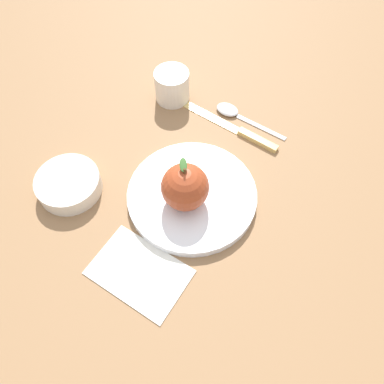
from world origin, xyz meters
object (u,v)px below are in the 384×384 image
at_px(knife, 236,129).
at_px(linen_napkin, 139,272).
at_px(dinner_plate, 192,195).
at_px(apple, 185,187).
at_px(cup, 172,84).
at_px(spoon, 234,113).
at_px(side_bowl, 68,183).

distance_m(knife, linen_napkin, 0.34).
height_order(dinner_plate, apple, apple).
distance_m(cup, spoon, 0.14).
xyz_separation_m(dinner_plate, linen_napkin, (-0.12, 0.11, -0.01)).
xyz_separation_m(cup, spoon, (-0.08, -0.11, -0.03)).
relative_size(spoon, linen_napkin, 0.86).
height_order(apple, linen_napkin, apple).
bearing_deg(apple, side_bowl, 68.96).
bearing_deg(side_bowl, linen_napkin, -151.48).
bearing_deg(dinner_plate, linen_napkin, 136.69).
distance_m(knife, spoon, 0.04).
relative_size(apple, knife, 0.52).
relative_size(apple, linen_napkin, 0.61).
bearing_deg(cup, apple, 174.31).
height_order(apple, side_bowl, apple).
height_order(cup, linen_napkin, cup).
relative_size(cup, linen_napkin, 0.47).
bearing_deg(spoon, knife, 170.89).
height_order(dinner_plate, side_bowl, side_bowl).
xyz_separation_m(dinner_plate, apple, (-0.01, 0.01, 0.05)).
height_order(apple, spoon, apple).
bearing_deg(linen_napkin, dinner_plate, -43.31).
bearing_deg(linen_napkin, cup, -18.35).
xyz_separation_m(dinner_plate, side_bowl, (0.06, 0.21, 0.01)).
bearing_deg(spoon, apple, 143.34).
bearing_deg(knife, dinner_plate, 138.52).
distance_m(apple, spoon, 0.24).
relative_size(side_bowl, spoon, 0.87).
xyz_separation_m(cup, knife, (-0.12, -0.11, -0.03)).
bearing_deg(dinner_plate, knife, -41.48).
relative_size(apple, spoon, 0.71).
relative_size(side_bowl, linen_napkin, 0.75).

